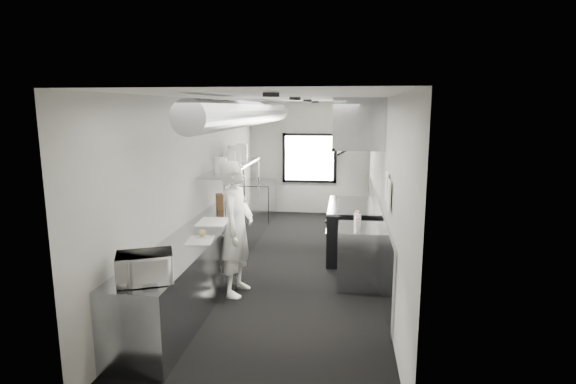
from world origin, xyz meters
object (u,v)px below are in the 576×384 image
(far_work_table, at_px, (259,200))
(small_plate, at_px, (202,237))
(squeeze_bottle_a, at_px, (356,226))
(plate_stack_c, at_px, (234,155))
(bottle_station, at_px, (359,256))
(knife_block, at_px, (220,202))
(line_cook, at_px, (237,228))
(cutting_board, at_px, (213,222))
(pass_shelf, at_px, (234,167))
(squeeze_bottle_d, at_px, (356,219))
(plate_stack_b, at_px, (229,159))
(plate_stack_a, at_px, (220,165))
(squeeze_bottle_b, at_px, (357,223))
(squeeze_bottle_e, at_px, (357,217))
(microwave, at_px, (145,268))
(squeeze_bottle_c, at_px, (359,220))
(deli_tub_a, at_px, (138,265))
(deli_tub_b, at_px, (152,255))
(exhaust_hood, at_px, (357,123))
(range, at_px, (351,230))
(plate_stack_d, at_px, (242,152))
(prep_counter, at_px, (215,246))

(far_work_table, distance_m, small_plate, 4.76)
(squeeze_bottle_a, bearing_deg, plate_stack_c, 136.92)
(bottle_station, bearing_deg, plate_stack_c, 141.51)
(knife_block, bearing_deg, line_cook, -88.46)
(cutting_board, xyz_separation_m, knife_block, (-0.15, 0.94, 0.12))
(bottle_station, bearing_deg, pass_shelf, 144.01)
(plate_stack_c, relative_size, squeeze_bottle_d, 1.98)
(bottle_station, height_order, squeeze_bottle_a, squeeze_bottle_a)
(cutting_board, distance_m, plate_stack_c, 2.09)
(plate_stack_b, bearing_deg, plate_stack_a, -90.37)
(squeeze_bottle_b, bearing_deg, small_plate, -162.47)
(small_plate, relative_size, squeeze_bottle_e, 0.99)
(bottle_station, distance_m, plate_stack_a, 2.78)
(microwave, bearing_deg, plate_stack_a, 67.94)
(cutting_board, bearing_deg, squeeze_bottle_d, 3.89)
(squeeze_bottle_c, distance_m, squeeze_bottle_e, 0.23)
(cutting_board, distance_m, squeeze_bottle_a, 2.21)
(bottle_station, relative_size, far_work_table, 0.75)
(deli_tub_a, bearing_deg, deli_tub_b, 87.51)
(pass_shelf, height_order, line_cook, line_cook)
(cutting_board, bearing_deg, plate_stack_b, 93.41)
(squeeze_bottle_c, bearing_deg, plate_stack_a, 161.59)
(microwave, bearing_deg, exhaust_hood, 36.53)
(range, relative_size, plate_stack_a, 6.47)
(far_work_table, xyz_separation_m, plate_stack_a, (-0.05, -3.09, 1.24))
(line_cook, height_order, knife_block, line_cook)
(exhaust_hood, xyz_separation_m, squeeze_bottle_a, (-0.01, -1.67, -1.41))
(line_cook, bearing_deg, exhaust_hood, -35.10)
(deli_tub_b, xyz_separation_m, plate_stack_a, (0.12, 2.58, 0.75))
(pass_shelf, xyz_separation_m, plate_stack_c, (-0.03, 0.18, 0.22))
(plate_stack_a, xyz_separation_m, plate_stack_d, (-0.00, 1.60, 0.06))
(prep_counter, height_order, small_plate, small_plate)
(knife_block, bearing_deg, exhaust_hood, -11.23)
(deli_tub_a, xyz_separation_m, squeeze_bottle_a, (2.41, 1.85, 0.04))
(microwave, height_order, squeeze_bottle_e, microwave)
(pass_shelf, xyz_separation_m, squeeze_bottle_e, (2.30, -1.44, -0.54))
(range, height_order, squeeze_bottle_e, squeeze_bottle_e)
(plate_stack_d, bearing_deg, prep_counter, -88.78)
(squeeze_bottle_d, bearing_deg, plate_stack_b, 150.81)
(prep_counter, bearing_deg, exhaust_hood, 28.11)
(range, distance_m, plate_stack_a, 2.62)
(deli_tub_a, relative_size, squeeze_bottle_c, 0.67)
(plate_stack_a, height_order, squeeze_bottle_a, plate_stack_a)
(plate_stack_d, xyz_separation_m, squeeze_bottle_b, (2.29, -2.58, -0.75))
(deli_tub_a, xyz_separation_m, knife_block, (0.07, 3.05, 0.08))
(bottle_station, bearing_deg, plate_stack_a, 161.00)
(pass_shelf, height_order, far_work_table, pass_shelf)
(small_plate, height_order, plate_stack_c, plate_stack_c)
(far_work_table, relative_size, plate_stack_c, 3.27)
(microwave, relative_size, plate_stack_d, 1.42)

